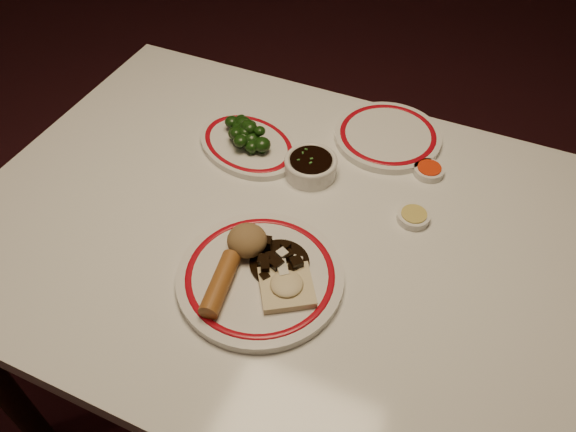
{
  "coord_description": "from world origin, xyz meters",
  "views": [
    {
      "loc": [
        0.32,
        -0.66,
        1.56
      ],
      "look_at": [
        0.04,
        -0.02,
        0.8
      ],
      "focal_mm": 35.0,
      "sensor_mm": 36.0,
      "label": 1
    }
  ],
  "objects_px": {
    "dining_table": "(276,251)",
    "main_plate": "(260,277)",
    "broccoli_plate": "(248,145)",
    "soy_bowl": "(311,167)",
    "stirfry_heap": "(280,262)",
    "spring_roll": "(220,284)",
    "fried_wonton": "(287,286)",
    "broccoli_pile": "(246,133)",
    "rice_mound": "(247,240)"
  },
  "relations": [
    {
      "from": "rice_mound",
      "to": "spring_roll",
      "type": "distance_m",
      "value": 0.1
    },
    {
      "from": "fried_wonton",
      "to": "rice_mound",
      "type": "bearing_deg",
      "value": 152.87
    },
    {
      "from": "dining_table",
      "to": "rice_mound",
      "type": "height_order",
      "value": "rice_mound"
    },
    {
      "from": "rice_mound",
      "to": "broccoli_plate",
      "type": "xyz_separation_m",
      "value": [
        -0.14,
        0.27,
        -0.03
      ]
    },
    {
      "from": "dining_table",
      "to": "broccoli_pile",
      "type": "xyz_separation_m",
      "value": [
        -0.15,
        0.17,
        0.13
      ]
    },
    {
      "from": "dining_table",
      "to": "stirfry_heap",
      "type": "height_order",
      "value": "stirfry_heap"
    },
    {
      "from": "rice_mound",
      "to": "broccoli_pile",
      "type": "distance_m",
      "value": 0.31
    },
    {
      "from": "stirfry_heap",
      "to": "soy_bowl",
      "type": "xyz_separation_m",
      "value": [
        -0.05,
        0.26,
        -0.01
      ]
    },
    {
      "from": "main_plate",
      "to": "spring_roll",
      "type": "bearing_deg",
      "value": -129.43
    },
    {
      "from": "dining_table",
      "to": "fried_wonton",
      "type": "xyz_separation_m",
      "value": [
        0.09,
        -0.15,
        0.12
      ]
    },
    {
      "from": "dining_table",
      "to": "spring_roll",
      "type": "distance_m",
      "value": 0.23
    },
    {
      "from": "dining_table",
      "to": "main_plate",
      "type": "distance_m",
      "value": 0.18
    },
    {
      "from": "stirfry_heap",
      "to": "rice_mound",
      "type": "bearing_deg",
      "value": 172.43
    },
    {
      "from": "stirfry_heap",
      "to": "broccoli_pile",
      "type": "distance_m",
      "value": 0.35
    },
    {
      "from": "spring_roll",
      "to": "fried_wonton",
      "type": "height_order",
      "value": "spring_roll"
    },
    {
      "from": "stirfry_heap",
      "to": "broccoli_pile",
      "type": "height_order",
      "value": "broccoli_pile"
    },
    {
      "from": "soy_bowl",
      "to": "broccoli_pile",
      "type": "bearing_deg",
      "value": 172.3
    },
    {
      "from": "dining_table",
      "to": "broccoli_pile",
      "type": "height_order",
      "value": "broccoli_pile"
    },
    {
      "from": "main_plate",
      "to": "fried_wonton",
      "type": "relative_size",
      "value": 2.42
    },
    {
      "from": "spring_roll",
      "to": "main_plate",
      "type": "bearing_deg",
      "value": 41.04
    },
    {
      "from": "spring_roll",
      "to": "broccoli_pile",
      "type": "relative_size",
      "value": 0.97
    },
    {
      "from": "broccoli_pile",
      "to": "rice_mound",
      "type": "bearing_deg",
      "value": -62.3
    },
    {
      "from": "spring_roll",
      "to": "fried_wonton",
      "type": "relative_size",
      "value": 1.0
    },
    {
      "from": "rice_mound",
      "to": "main_plate",
      "type": "bearing_deg",
      "value": -42.12
    },
    {
      "from": "spring_roll",
      "to": "broccoli_plate",
      "type": "bearing_deg",
      "value": 100.67
    },
    {
      "from": "main_plate",
      "to": "soy_bowl",
      "type": "relative_size",
      "value": 2.78
    },
    {
      "from": "spring_roll",
      "to": "broccoli_plate",
      "type": "xyz_separation_m",
      "value": [
        -0.14,
        0.37,
        -0.03
      ]
    },
    {
      "from": "rice_mound",
      "to": "stirfry_heap",
      "type": "height_order",
      "value": "rice_mound"
    },
    {
      "from": "spring_roll",
      "to": "soy_bowl",
      "type": "xyz_separation_m",
      "value": [
        0.02,
        0.35,
        -0.01
      ]
    },
    {
      "from": "main_plate",
      "to": "fried_wonton",
      "type": "bearing_deg",
      "value": -11.38
    },
    {
      "from": "rice_mound",
      "to": "spring_roll",
      "type": "height_order",
      "value": "rice_mound"
    },
    {
      "from": "fried_wonton",
      "to": "soy_bowl",
      "type": "relative_size",
      "value": 1.15
    },
    {
      "from": "fried_wonton",
      "to": "main_plate",
      "type": "bearing_deg",
      "value": 168.62
    },
    {
      "from": "stirfry_heap",
      "to": "broccoli_plate",
      "type": "bearing_deg",
      "value": 126.22
    },
    {
      "from": "broccoli_plate",
      "to": "soy_bowl",
      "type": "relative_size",
      "value": 2.74
    },
    {
      "from": "fried_wonton",
      "to": "stirfry_heap",
      "type": "relative_size",
      "value": 1.15
    },
    {
      "from": "spring_roll",
      "to": "broccoli_pile",
      "type": "bearing_deg",
      "value": 101.37
    },
    {
      "from": "dining_table",
      "to": "main_plate",
      "type": "relative_size",
      "value": 3.98
    },
    {
      "from": "spring_roll",
      "to": "broccoli_plate",
      "type": "distance_m",
      "value": 0.4
    },
    {
      "from": "main_plate",
      "to": "broccoli_pile",
      "type": "xyz_separation_m",
      "value": [
        -0.19,
        0.31,
        0.03
      ]
    },
    {
      "from": "fried_wonton",
      "to": "stirfry_heap",
      "type": "bearing_deg",
      "value": 127.57
    },
    {
      "from": "main_plate",
      "to": "spring_roll",
      "type": "distance_m",
      "value": 0.08
    },
    {
      "from": "rice_mound",
      "to": "dining_table",
      "type": "bearing_deg",
      "value": 85.17
    },
    {
      "from": "dining_table",
      "to": "broccoli_plate",
      "type": "relative_size",
      "value": 4.04
    },
    {
      "from": "broccoli_plate",
      "to": "stirfry_heap",
      "type": "bearing_deg",
      "value": -53.78
    },
    {
      "from": "rice_mound",
      "to": "spring_roll",
      "type": "xyz_separation_m",
      "value": [
        -0.0,
        -0.1,
        -0.01
      ]
    },
    {
      "from": "spring_roll",
      "to": "soy_bowl",
      "type": "height_order",
      "value": "spring_roll"
    },
    {
      "from": "soy_bowl",
      "to": "stirfry_heap",
      "type": "bearing_deg",
      "value": -79.42
    },
    {
      "from": "dining_table",
      "to": "main_plate",
      "type": "bearing_deg",
      "value": -75.26
    },
    {
      "from": "dining_table",
      "to": "rice_mound",
      "type": "bearing_deg",
      "value": -94.83
    }
  ]
}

